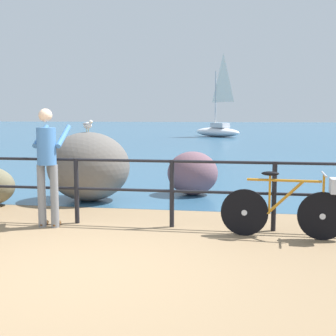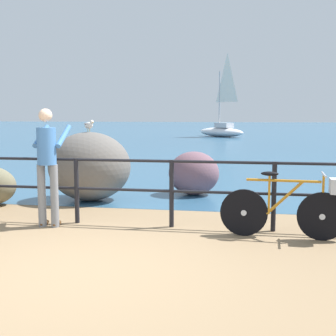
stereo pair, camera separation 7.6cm
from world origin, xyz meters
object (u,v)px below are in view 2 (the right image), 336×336
object	(u,v)px
sailboat	(222,127)
person_at_railing	(48,162)
breakwater_boulder_right	(194,173)
seagull	(89,125)
breakwater_boulder_main	(89,166)
bicycle	(294,205)

from	to	relation	value
sailboat	person_at_railing	bearing A→B (deg)	129.92
person_at_railing	breakwater_boulder_right	xyz separation A→B (m)	(1.87, 3.02, -0.53)
person_at_railing	seagull	world-z (taller)	person_at_railing
breakwater_boulder_main	breakwater_boulder_right	size ratio (longest dim) A/B	1.53
breakwater_boulder_main	seagull	bearing A→B (deg)	105.36
bicycle	person_at_railing	xyz separation A→B (m)	(-3.58, 0.08, 0.53)
bicycle	person_at_railing	size ratio (longest dim) A/B	0.95
breakwater_boulder_main	sailboat	world-z (taller)	sailboat
breakwater_boulder_main	sailboat	bearing A→B (deg)	86.80
bicycle	breakwater_boulder_main	world-z (taller)	breakwater_boulder_main
breakwater_boulder_right	breakwater_boulder_main	bearing A→B (deg)	-154.06
breakwater_boulder_right	sailboat	bearing A→B (deg)	91.28
bicycle	breakwater_boulder_main	distance (m)	4.26
bicycle	seagull	bearing A→B (deg)	152.78
sailboat	breakwater_boulder_right	bearing A→B (deg)	133.98
person_at_railing	breakwater_boulder_right	world-z (taller)	person_at_railing
breakwater_boulder_main	breakwater_boulder_right	bearing A→B (deg)	25.94
bicycle	breakwater_boulder_main	size ratio (longest dim) A/B	1.04
person_at_railing	breakwater_boulder_right	bearing A→B (deg)	-33.62
breakwater_boulder_main	breakwater_boulder_right	xyz separation A→B (m)	(1.96, 0.95, -0.22)
bicycle	breakwater_boulder_right	size ratio (longest dim) A/B	1.59
seagull	sailboat	distance (m)	25.32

